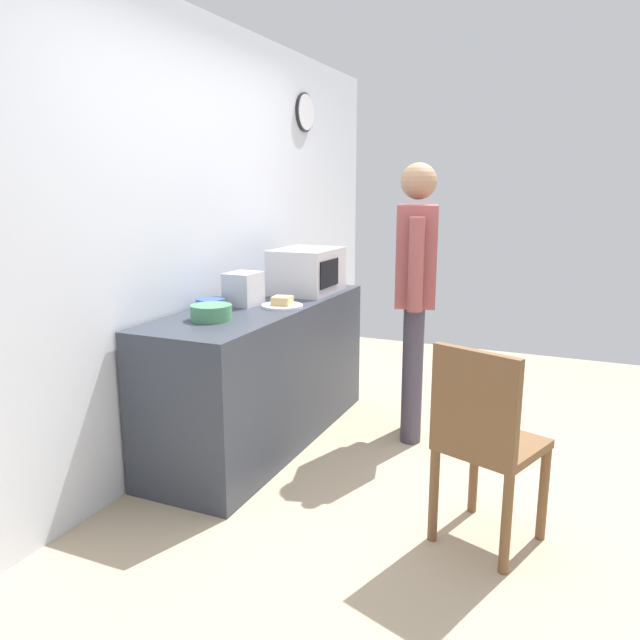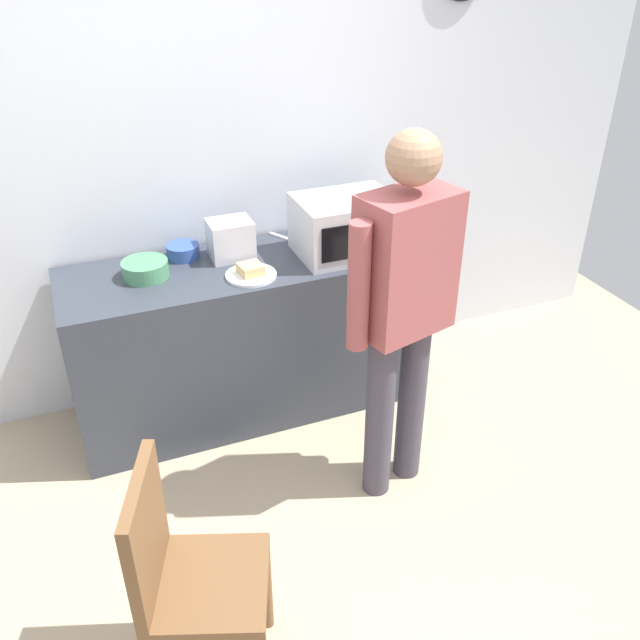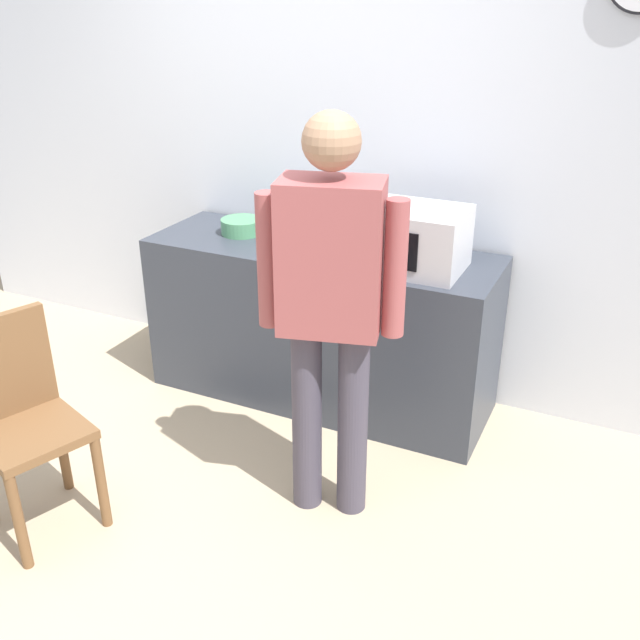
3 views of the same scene
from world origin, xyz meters
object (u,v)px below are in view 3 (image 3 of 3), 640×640
(sandwich_plate, at_px, (304,253))
(cereal_bowl, at_px, (289,225))
(toaster, at_px, (320,224))
(fork_utensil, at_px, (426,249))
(spoon_utensil, at_px, (385,241))
(salad_bowl, at_px, (241,226))
(wooden_chair, at_px, (22,415))
(microwave, at_px, (412,238))
(person_standing, at_px, (331,297))

(sandwich_plate, height_order, cereal_bowl, cereal_bowl)
(toaster, bearing_deg, fork_utensil, 11.36)
(cereal_bowl, distance_m, spoon_utensil, 0.56)
(salad_bowl, relative_size, spoon_utensil, 1.33)
(fork_utensil, height_order, wooden_chair, wooden_chair)
(toaster, height_order, spoon_utensil, toaster)
(microwave, distance_m, cereal_bowl, 0.85)
(microwave, distance_m, fork_utensil, 0.31)
(microwave, height_order, sandwich_plate, microwave)
(toaster, xyz_separation_m, wooden_chair, (-0.62, -1.57, -0.46))
(cereal_bowl, distance_m, person_standing, 1.27)
(salad_bowl, xyz_separation_m, person_standing, (0.95, -0.88, 0.09))
(fork_utensil, xyz_separation_m, spoon_utensil, (-0.24, 0.03, 0.00))
(sandwich_plate, bearing_deg, spoon_utensil, 53.21)
(microwave, distance_m, sandwich_plate, 0.56)
(microwave, bearing_deg, person_standing, -95.41)
(sandwich_plate, relative_size, cereal_bowl, 1.49)
(salad_bowl, height_order, fork_utensil, salad_bowl)
(spoon_utensil, distance_m, person_standing, 1.11)
(toaster, distance_m, wooden_chair, 1.75)
(toaster, distance_m, spoon_utensil, 0.36)
(toaster, height_order, fork_utensil, toaster)
(toaster, relative_size, wooden_chair, 0.23)
(microwave, height_order, person_standing, person_standing)
(microwave, height_order, toaster, microwave)
(person_standing, bearing_deg, wooden_chair, -150.89)
(microwave, relative_size, fork_utensil, 2.94)
(sandwich_plate, bearing_deg, microwave, 8.98)
(toaster, distance_m, fork_utensil, 0.58)
(fork_utensil, xyz_separation_m, person_standing, (-0.06, -1.06, 0.13))
(microwave, relative_size, cereal_bowl, 2.96)
(fork_utensil, height_order, spoon_utensil, same)
(microwave, xyz_separation_m, salad_bowl, (-1.02, 0.10, -0.11))
(person_standing, height_order, wooden_chair, person_standing)
(fork_utensil, bearing_deg, salad_bowl, -170.17)
(sandwich_plate, distance_m, spoon_utensil, 0.49)
(toaster, relative_size, spoon_utensil, 1.29)
(salad_bowl, relative_size, person_standing, 0.13)
(spoon_utensil, bearing_deg, cereal_bowl, -174.63)
(spoon_utensil, bearing_deg, salad_bowl, -165.31)
(microwave, xyz_separation_m, wooden_chair, (-1.19, -1.40, -0.51))
(wooden_chair, bearing_deg, person_standing, 29.11)
(sandwich_plate, distance_m, toaster, 0.27)
(microwave, bearing_deg, salad_bowl, 174.23)
(cereal_bowl, bearing_deg, microwave, -17.53)
(cereal_bowl, xyz_separation_m, person_standing, (0.73, -1.03, 0.10))
(person_standing, bearing_deg, toaster, 117.56)
(toaster, distance_m, person_standing, 1.07)
(wooden_chair, bearing_deg, salad_bowl, 83.47)
(fork_utensil, height_order, person_standing, person_standing)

